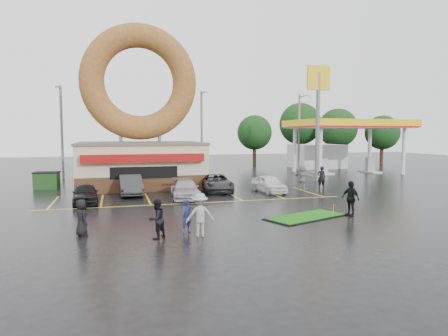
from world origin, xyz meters
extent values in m
plane|color=black|center=(0.00, 0.00, 0.00)|extent=(120.00, 120.00, 0.00)
cube|color=#472B19|center=(-3.00, 13.00, 0.60)|extent=(10.00, 8.00, 1.20)
cube|color=beige|center=(-3.00, 13.00, 2.35)|extent=(10.00, 8.00, 2.30)
cube|color=#59544C|center=(-3.00, 13.00, 3.60)|extent=(10.20, 8.20, 0.20)
cube|color=maroon|center=(-3.00, 8.70, 2.60)|extent=(9.00, 0.60, 0.60)
cylinder|color=slate|center=(-4.60, 13.00, 4.30)|extent=(0.30, 0.30, 1.20)
cylinder|color=slate|center=(-1.40, 13.00, 4.30)|extent=(0.30, 0.30, 1.20)
torus|color=brown|center=(-3.00, 13.00, 8.70)|extent=(9.60, 2.00, 9.60)
cylinder|color=silver|center=(15.00, 15.00, 2.50)|extent=(0.40, 0.40, 5.00)
cylinder|color=silver|center=(25.00, 15.00, 2.50)|extent=(0.40, 0.40, 5.00)
cylinder|color=silver|center=(15.00, 21.00, 2.50)|extent=(0.40, 0.40, 5.00)
cylinder|color=silver|center=(25.00, 21.00, 2.50)|extent=(0.40, 0.40, 5.00)
cube|color=silver|center=(20.00, 18.00, 5.25)|extent=(12.00, 8.00, 0.50)
cube|color=yellow|center=(20.00, 18.00, 5.55)|extent=(12.30, 8.30, 0.70)
cube|color=#99999E|center=(17.00, 18.00, 0.90)|extent=(0.90, 0.60, 1.60)
cube|color=#99999E|center=(23.00, 18.00, 0.90)|extent=(0.90, 0.60, 1.60)
cube|color=silver|center=(20.00, 25.00, 1.50)|extent=(6.00, 5.00, 3.00)
cylinder|color=slate|center=(13.00, 12.00, 5.00)|extent=(0.36, 0.36, 10.00)
cube|color=yellow|center=(13.00, 12.00, 9.50)|extent=(2.20, 0.30, 2.20)
cylinder|color=slate|center=(-10.00, 20.00, 4.50)|extent=(0.24, 0.24, 9.00)
cylinder|color=slate|center=(-10.00, 19.00, 8.70)|extent=(0.12, 2.00, 0.12)
cube|color=slate|center=(-10.00, 18.00, 8.65)|extent=(0.40, 0.18, 0.12)
cylinder|color=slate|center=(4.00, 21.00, 4.50)|extent=(0.24, 0.24, 9.00)
cylinder|color=slate|center=(4.00, 20.00, 8.70)|extent=(0.12, 2.00, 0.12)
cube|color=slate|center=(4.00, 19.00, 8.65)|extent=(0.40, 0.18, 0.12)
cylinder|color=slate|center=(16.00, 22.00, 4.50)|extent=(0.24, 0.24, 9.00)
cylinder|color=slate|center=(16.00, 21.00, 8.70)|extent=(0.12, 2.00, 0.12)
cube|color=slate|center=(16.00, 20.00, 8.65)|extent=(0.40, 0.18, 0.12)
cylinder|color=#332114|center=(26.00, 30.00, 1.44)|extent=(0.50, 0.50, 2.88)
sphere|color=black|center=(26.00, 30.00, 5.20)|extent=(5.60, 5.60, 5.60)
cylinder|color=#332114|center=(32.00, 28.00, 1.26)|extent=(0.50, 0.50, 2.52)
sphere|color=black|center=(32.00, 28.00, 4.55)|extent=(4.90, 4.90, 4.90)
cylinder|color=#332114|center=(22.00, 34.00, 1.62)|extent=(0.50, 0.50, 3.24)
sphere|color=black|center=(22.00, 34.00, 5.85)|extent=(6.30, 6.30, 6.30)
cylinder|color=#332114|center=(14.00, 32.00, 1.26)|extent=(0.50, 0.50, 2.52)
sphere|color=black|center=(14.00, 32.00, 4.55)|extent=(4.90, 4.90, 4.90)
imported|color=black|center=(-6.98, 5.09, 0.65)|extent=(1.79, 3.89, 1.29)
imported|color=#2C2D2F|center=(-4.06, 8.00, 0.73)|extent=(1.71, 4.49, 1.46)
imported|color=#ABABB0|center=(-0.52, 5.43, 0.64)|extent=(2.11, 4.52, 1.28)
imported|color=#2B2B2D|center=(2.36, 8.00, 0.66)|extent=(2.71, 4.97, 1.32)
imported|color=white|center=(6.06, 6.50, 0.65)|extent=(1.85, 3.93, 1.30)
imported|color=navy|center=(-2.05, -3.98, 0.76)|extent=(0.66, 0.60, 1.53)
imported|color=black|center=(-3.45, -4.65, 0.84)|extent=(1.04, 1.02, 1.69)
imported|color=gray|center=(-1.61, -4.79, 0.95)|extent=(1.26, 0.78, 1.89)
imported|color=black|center=(-6.56, -3.30, 0.80)|extent=(0.79, 0.92, 1.60)
imported|color=black|center=(7.11, -2.68, 0.95)|extent=(0.76, 1.20, 1.90)
imported|color=gray|center=(9.37, 7.59, 0.97)|extent=(1.43, 1.83, 1.94)
imported|color=black|center=(10.89, 7.29, 0.91)|extent=(0.75, 0.59, 1.81)
cube|color=#1E491C|center=(-10.42, 12.96, 0.65)|extent=(1.94, 1.42, 1.30)
cube|color=black|center=(4.63, -2.43, 0.03)|extent=(4.94, 3.46, 0.05)
cube|color=#1A6C12|center=(4.63, -2.43, 0.06)|extent=(4.67, 3.19, 0.03)
cylinder|color=silver|center=(6.47, -2.05, 0.31)|extent=(0.02, 0.02, 0.52)
cube|color=red|center=(6.54, -2.05, 0.52)|extent=(0.14, 0.01, 0.10)
camera|label=1|loc=(-5.07, -21.38, 4.46)|focal=32.00mm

